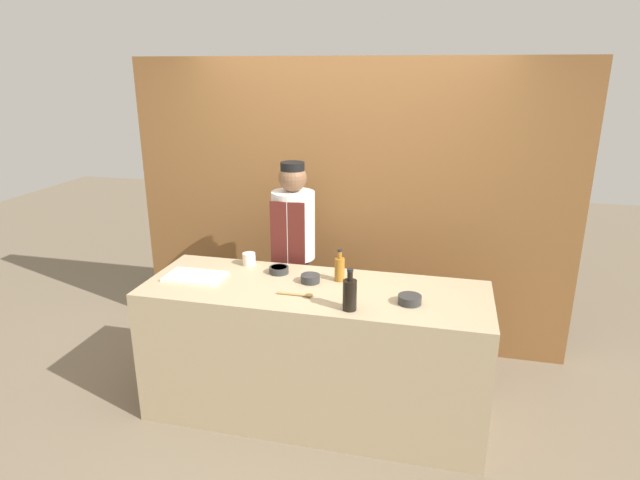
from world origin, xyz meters
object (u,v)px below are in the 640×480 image
at_px(sauce_bowl_purple, 410,299).
at_px(wooden_spoon, 301,294).
at_px(chef_center, 294,257).
at_px(cutting_board, 195,277).
at_px(sauce_bowl_yellow, 310,278).
at_px(bottle_amber, 340,269).
at_px(sauce_bowl_white, 279,270).
at_px(cup_cream, 249,259).
at_px(bottle_soy, 350,294).

bearing_deg(sauce_bowl_purple, wooden_spoon, -175.67).
height_order(sauce_bowl_purple, chef_center, chef_center).
relative_size(cutting_board, chef_center, 0.24).
bearing_deg(sauce_bowl_yellow, bottle_amber, 21.78).
xyz_separation_m(sauce_bowl_white, bottle_amber, (0.44, -0.04, 0.06)).
xyz_separation_m(cup_cream, chef_center, (0.24, 0.34, -0.08)).
relative_size(sauce_bowl_purple, cup_cream, 1.52).
distance_m(bottle_amber, wooden_spoon, 0.37).
bearing_deg(bottle_amber, cup_cream, 168.62).
bearing_deg(bottle_amber, chef_center, 133.78).
relative_size(wooden_spoon, chef_center, 0.15).
bearing_deg(bottle_soy, sauce_bowl_yellow, 133.20).
bearing_deg(chef_center, sauce_bowl_white, -87.11).
distance_m(sauce_bowl_white, chef_center, 0.45).
distance_m(sauce_bowl_purple, chef_center, 1.21).
xyz_separation_m(sauce_bowl_white, bottle_soy, (0.59, -0.47, 0.08)).
bearing_deg(sauce_bowl_yellow, wooden_spoon, -90.63).
height_order(wooden_spoon, chef_center, chef_center).
relative_size(sauce_bowl_purple, chef_center, 0.09).
xyz_separation_m(cutting_board, bottle_amber, (0.97, 0.19, 0.08)).
height_order(bottle_soy, bottle_amber, bottle_soy).
bearing_deg(wooden_spoon, sauce_bowl_purple, 4.33).
relative_size(sauce_bowl_white, wooden_spoon, 0.56).
distance_m(sauce_bowl_yellow, chef_center, 0.63).
bearing_deg(cup_cream, chef_center, 55.13).
xyz_separation_m(sauce_bowl_yellow, bottle_soy, (0.33, -0.36, 0.07)).
xyz_separation_m(sauce_bowl_white, sauce_bowl_purple, (0.93, -0.30, 0.00)).
bearing_deg(cutting_board, sauce_bowl_yellow, 8.03).
height_order(bottle_soy, wooden_spoon, bottle_soy).
relative_size(sauce_bowl_white, cutting_board, 0.34).
xyz_separation_m(sauce_bowl_yellow, bottle_amber, (0.18, 0.07, 0.06)).
height_order(cup_cream, wooden_spoon, cup_cream).
distance_m(sauce_bowl_yellow, bottle_soy, 0.49).
height_order(sauce_bowl_yellow, bottle_amber, bottle_amber).
bearing_deg(cup_cream, sauce_bowl_white, -21.73).
height_order(sauce_bowl_yellow, wooden_spoon, sauce_bowl_yellow).
distance_m(cup_cream, chef_center, 0.43).
bearing_deg(bottle_amber, sauce_bowl_white, 175.16).
xyz_separation_m(cutting_board, wooden_spoon, (0.79, -0.12, 0.00)).
xyz_separation_m(sauce_bowl_yellow, cutting_board, (-0.79, -0.11, -0.02)).
distance_m(sauce_bowl_yellow, wooden_spoon, 0.24).
xyz_separation_m(bottle_soy, wooden_spoon, (-0.34, 0.12, -0.09)).
bearing_deg(cutting_board, bottle_soy, -12.29).
distance_m(sauce_bowl_yellow, cup_cream, 0.56).
height_order(sauce_bowl_purple, bottle_soy, bottle_soy).
xyz_separation_m(cutting_board, bottle_soy, (1.12, -0.24, 0.09)).
height_order(sauce_bowl_yellow, sauce_bowl_purple, same).
height_order(bottle_amber, wooden_spoon, bottle_amber).
bearing_deg(chef_center, sauce_bowl_purple, -37.89).
xyz_separation_m(sauce_bowl_purple, wooden_spoon, (-0.68, -0.05, -0.02)).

